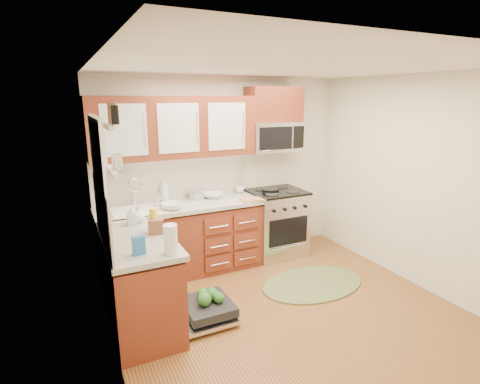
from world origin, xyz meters
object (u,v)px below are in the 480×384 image
sink (139,220)px  bowl_a (213,195)px  paper_towel_roll (171,239)px  cup (240,189)px  rug (313,284)px  cutting_board (253,199)px  skillet (270,190)px  microwave (274,137)px  dishwasher (204,311)px  bowl_b (172,206)px  range (276,223)px  stock_pot (197,194)px  upper_cabinets (174,127)px

sink → bowl_a: bearing=8.4°
paper_towel_roll → cup: 2.19m
rug → sink: bearing=151.7°
cutting_board → bowl_a: bearing=140.3°
skillet → paper_towel_roll: bearing=-142.0°
microwave → cup: size_ratio=6.18×
dishwasher → bowl_b: bearing=91.5°
rug → bowl_a: size_ratio=5.12×
range → bowl_a: 1.05m
sink → skillet: (1.81, 0.00, 0.17)m
rug → range: bearing=85.6°
microwave → cup: 0.88m
stock_pot → microwave: bearing=-2.5°
rug → cutting_board: size_ratio=4.29×
stock_pot → bowl_a: bearing=-8.1°
cup → paper_towel_roll: bearing=-131.4°
bowl_b → skillet: bearing=5.4°
upper_cabinets → paper_towel_roll: 1.85m
sink → bowl_b: bowl_b is taller
stock_pot → dishwasher: bearing=-107.6°
dishwasher → cutting_board: bearing=41.5°
bowl_a → paper_towel_roll: bearing=-122.9°
upper_cabinets → sink: upper_cabinets is taller
range → skillet: (-0.12, -0.01, 0.50)m
rug → bowl_b: bowl_b is taller
cutting_board → bowl_a: bowl_a is taller
paper_towel_roll → microwave: bearing=38.6°
upper_cabinets → sink: (-0.52, -0.16, -1.07)m
microwave → bowl_b: 1.75m
dishwasher → sink: bearing=109.2°
microwave → dishwasher: size_ratio=1.09×
sink → bowl_b: size_ratio=2.40×
dishwasher → cutting_board: cutting_board is taller
rug → paper_towel_roll: (-1.85, -0.42, 1.05)m
dishwasher → skillet: (1.42, 1.12, 0.87)m
dishwasher → bowl_a: bearing=64.0°
stock_pot → bowl_b: stock_pot is taller
cup → cutting_board: bearing=-92.4°
sink → cutting_board: bearing=-8.0°
upper_cabinets → stock_pot: bearing=4.9°
dishwasher → rug: size_ratio=0.53×
paper_towel_roll → cup: size_ratio=2.12×
rug → cup: size_ratio=10.80×
dishwasher → skillet: skillet is taller
stock_pot → range: bearing=-8.5°
microwave → stock_pot: (-1.13, 0.05, -0.71)m
skillet → bowl_b: 1.46m
dishwasher → cutting_board: size_ratio=2.26×
dishwasher → bowl_b: size_ratio=2.71×
microwave → dishwasher: 2.55m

